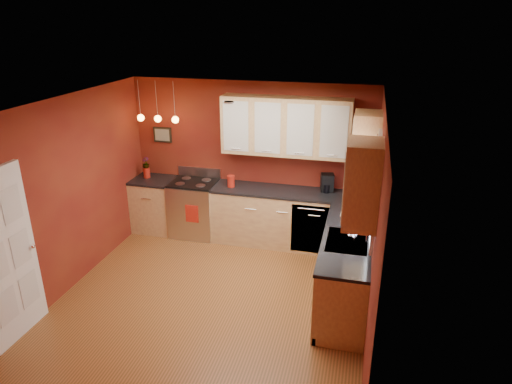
% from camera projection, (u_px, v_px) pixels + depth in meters
% --- Properties ---
extents(floor, '(4.20, 4.20, 0.00)m').
position_uv_depth(floor, '(212.00, 299.00, 6.12)').
color(floor, '#9C562D').
rests_on(floor, ground).
extents(ceiling, '(4.00, 4.20, 0.02)m').
position_uv_depth(ceiling, '(204.00, 105.00, 5.17)').
color(ceiling, white).
rests_on(ceiling, wall_back).
extents(wall_back, '(4.00, 0.02, 2.60)m').
position_uv_depth(wall_back, '(251.00, 161.00, 7.54)').
color(wall_back, maroon).
rests_on(wall_back, floor).
extents(wall_front, '(4.00, 0.02, 2.60)m').
position_uv_depth(wall_front, '(123.00, 310.00, 3.75)').
color(wall_front, maroon).
rests_on(wall_front, floor).
extents(wall_left, '(0.02, 4.20, 2.60)m').
position_uv_depth(wall_left, '(67.00, 196.00, 6.09)').
color(wall_left, maroon).
rests_on(wall_left, floor).
extents(wall_right, '(0.02, 4.20, 2.60)m').
position_uv_depth(wall_right, '(375.00, 227.00, 5.19)').
color(wall_right, maroon).
rests_on(wall_right, floor).
extents(base_cabinets_back_left, '(0.70, 0.60, 0.90)m').
position_uv_depth(base_cabinets_back_left, '(156.00, 205.00, 7.95)').
color(base_cabinets_back_left, '#DDBA76').
rests_on(base_cabinets_back_left, floor).
extents(base_cabinets_back_right, '(2.54, 0.60, 0.90)m').
position_uv_depth(base_cabinets_back_right, '(290.00, 219.00, 7.41)').
color(base_cabinets_back_right, '#DDBA76').
rests_on(base_cabinets_back_right, floor).
extents(base_cabinets_right, '(0.60, 2.10, 0.90)m').
position_uv_depth(base_cabinets_right, '(345.00, 269.00, 5.98)').
color(base_cabinets_right, '#DDBA76').
rests_on(base_cabinets_right, floor).
extents(counter_back_left, '(0.70, 0.62, 0.04)m').
position_uv_depth(counter_back_left, '(153.00, 180.00, 7.78)').
color(counter_back_left, black).
rests_on(counter_back_left, base_cabinets_back_left).
extents(counter_back_right, '(2.54, 0.62, 0.04)m').
position_uv_depth(counter_back_right, '(291.00, 192.00, 7.24)').
color(counter_back_right, black).
rests_on(counter_back_right, base_cabinets_back_right).
extents(counter_right, '(0.62, 2.10, 0.04)m').
position_uv_depth(counter_right, '(348.00, 237.00, 5.80)').
color(counter_right, black).
rests_on(counter_right, base_cabinets_right).
extents(gas_range, '(0.76, 0.64, 1.11)m').
position_uv_depth(gas_range, '(195.00, 208.00, 7.78)').
color(gas_range, '#BCBCC1').
rests_on(gas_range, floor).
extents(dishwasher_front, '(0.60, 0.02, 0.80)m').
position_uv_depth(dishwasher_front, '(310.00, 229.00, 7.07)').
color(dishwasher_front, '#BCBCC1').
rests_on(dishwasher_front, base_cabinets_back_right).
extents(sink, '(0.50, 0.70, 0.33)m').
position_uv_depth(sink, '(347.00, 242.00, 5.67)').
color(sink, gray).
rests_on(sink, counter_right).
extents(window, '(0.06, 1.02, 1.22)m').
position_uv_depth(window, '(376.00, 186.00, 5.33)').
color(window, white).
rests_on(window, wall_right).
extents(door_left_wall, '(0.12, 0.82, 2.05)m').
position_uv_depth(door_left_wall, '(7.00, 257.00, 5.10)').
color(door_left_wall, white).
rests_on(door_left_wall, floor).
extents(upper_cabinets_back, '(2.00, 0.35, 0.90)m').
position_uv_depth(upper_cabinets_back, '(286.00, 127.00, 7.01)').
color(upper_cabinets_back, '#DDBA76').
rests_on(upper_cabinets_back, wall_back).
extents(upper_cabinets_right, '(0.35, 1.95, 0.90)m').
position_uv_depth(upper_cabinets_right, '(365.00, 163.00, 5.29)').
color(upper_cabinets_right, '#DDBA76').
rests_on(upper_cabinets_right, wall_right).
extents(wall_picture, '(0.32, 0.03, 0.26)m').
position_uv_depth(wall_picture, '(163.00, 135.00, 7.74)').
color(wall_picture, black).
rests_on(wall_picture, wall_back).
extents(pendant_lights, '(0.71, 0.11, 0.66)m').
position_uv_depth(pendant_lights, '(158.00, 118.00, 7.29)').
color(pendant_lights, gray).
rests_on(pendant_lights, ceiling).
extents(red_canister, '(0.13, 0.13, 0.19)m').
position_uv_depth(red_canister, '(231.00, 181.00, 7.39)').
color(red_canister, '#B42013').
rests_on(red_canister, counter_back_right).
extents(red_vase, '(0.11, 0.11, 0.18)m').
position_uv_depth(red_vase, '(147.00, 173.00, 7.81)').
color(red_vase, '#B42013').
rests_on(red_vase, counter_back_left).
extents(flowers, '(0.13, 0.13, 0.20)m').
position_uv_depth(flowers, '(146.00, 163.00, 7.75)').
color(flowers, '#B42013').
rests_on(flowers, red_vase).
extents(coffee_maker, '(0.23, 0.23, 0.29)m').
position_uv_depth(coffee_maker, '(327.00, 183.00, 7.19)').
color(coffee_maker, black).
rests_on(coffee_maker, counter_back_right).
extents(soap_pump, '(0.11, 0.12, 0.19)m').
position_uv_depth(soap_pump, '(352.00, 237.00, 5.53)').
color(soap_pump, white).
rests_on(soap_pump, counter_right).
extents(dish_towel, '(0.22, 0.01, 0.30)m').
position_uv_depth(dish_towel, '(192.00, 214.00, 7.44)').
color(dish_towel, '#B42013').
rests_on(dish_towel, gas_range).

